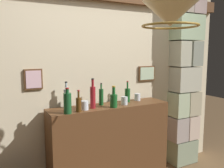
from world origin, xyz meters
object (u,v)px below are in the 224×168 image
object	(u,v)px
liquor_bottle_port	(79,104)
liquor_bottle_scotch	(114,100)
liquor_bottle_mezcal	(101,97)
glass_tumbler_rocks	(124,101)
liquor_bottle_whiskey	(127,95)
glass_tumbler_shot	(137,97)
liquor_bottle_amaro	(93,96)
liquor_bottle_vodka	(67,103)
liquor_bottle_vermouth	(67,98)
pendant_lamp	(170,15)
glass_tumbler_highball	(85,105)

from	to	relation	value
liquor_bottle_port	liquor_bottle_scotch	bearing A→B (deg)	1.34
liquor_bottle_mezcal	glass_tumbler_rocks	size ratio (longest dim) A/B	2.68
liquor_bottle_mezcal	glass_tumbler_rocks	xyz separation A→B (m)	(0.24, -0.11, -0.05)
liquor_bottle_whiskey	liquor_bottle_mezcal	size ratio (longest dim) A/B	1.01
liquor_bottle_scotch	glass_tumbler_shot	xyz separation A→B (m)	(0.44, 0.19, -0.04)
liquor_bottle_scotch	liquor_bottle_port	size ratio (longest dim) A/B	1.06
liquor_bottle_amaro	liquor_bottle_port	xyz separation A→B (m)	(-0.19, -0.08, -0.05)
liquor_bottle_vodka	liquor_bottle_whiskey	bearing A→B (deg)	13.61
liquor_bottle_vermouth	pendant_lamp	bearing A→B (deg)	-66.67
liquor_bottle_whiskey	glass_tumbler_shot	bearing A→B (deg)	6.35
liquor_bottle_vermouth	glass_tumbler_shot	world-z (taller)	liquor_bottle_vermouth
liquor_bottle_whiskey	liquor_bottle_vodka	world-z (taller)	liquor_bottle_vodka
liquor_bottle_scotch	glass_tumbler_highball	world-z (taller)	liquor_bottle_scotch
liquor_bottle_port	liquor_bottle_mezcal	world-z (taller)	liquor_bottle_mezcal
liquor_bottle_amaro	liquor_bottle_port	size ratio (longest dim) A/B	1.44
liquor_bottle_vermouth	liquor_bottle_port	distance (m)	0.24
liquor_bottle_scotch	glass_tumbler_highball	xyz separation A→B (m)	(-0.32, 0.04, -0.04)
liquor_bottle_scotch	liquor_bottle_whiskey	xyz separation A→B (m)	(0.28, 0.17, 0.00)
liquor_bottle_whiskey	glass_tumbler_rocks	xyz separation A→B (m)	(-0.11, -0.11, -0.04)
liquor_bottle_vodka	glass_tumbler_shot	distance (m)	0.99
liquor_bottle_vermouth	liquor_bottle_port	world-z (taller)	liquor_bottle_vermouth
glass_tumbler_rocks	glass_tumbler_highball	world-z (taller)	glass_tumbler_highball
liquor_bottle_vermouth	liquor_bottle_mezcal	xyz separation A→B (m)	(0.39, -0.05, -0.01)
liquor_bottle_vodka	liquor_bottle_scotch	bearing A→B (deg)	2.59
liquor_bottle_mezcal	glass_tumbler_highball	world-z (taller)	liquor_bottle_mezcal
liquor_bottle_whiskey	liquor_bottle_vermouth	bearing A→B (deg)	176.30
liquor_bottle_amaro	liquor_bottle_scotch	bearing A→B (deg)	-17.50
liquor_bottle_amaro	liquor_bottle_vermouth	world-z (taller)	liquor_bottle_amaro
liquor_bottle_whiskey	glass_tumbler_shot	xyz separation A→B (m)	(0.16, 0.02, -0.05)
glass_tumbler_highball	pendant_lamp	distance (m)	1.26
liquor_bottle_whiskey	glass_tumbler_highball	size ratio (longest dim) A/B	2.66
pendant_lamp	liquor_bottle_port	bearing A→B (deg)	115.78
liquor_bottle_whiskey	liquor_bottle_vermouth	size ratio (longest dim) A/B	0.89
glass_tumbler_rocks	liquor_bottle_whiskey	bearing A→B (deg)	46.04
liquor_bottle_port	glass_tumbler_shot	size ratio (longest dim) A/B	2.57
liquor_bottle_whiskey	glass_tumbler_rocks	bearing A→B (deg)	-133.96
liquor_bottle_scotch	glass_tumbler_shot	world-z (taller)	liquor_bottle_scotch
liquor_bottle_vermouth	glass_tumbler_shot	distance (m)	0.90
glass_tumbler_highball	liquor_bottle_whiskey	bearing A→B (deg)	12.34
liquor_bottle_amaro	liquor_bottle_scotch	world-z (taller)	liquor_bottle_amaro
liquor_bottle_mezcal	glass_tumbler_rocks	bearing A→B (deg)	-24.12
liquor_bottle_port	liquor_bottle_amaro	bearing A→B (deg)	22.49
liquor_bottle_whiskey	liquor_bottle_amaro	bearing A→B (deg)	-168.32
glass_tumbler_shot	liquor_bottle_mezcal	bearing A→B (deg)	-177.31
liquor_bottle_mezcal	pendant_lamp	distance (m)	1.28
glass_tumbler_shot	pendant_lamp	distance (m)	1.40
liquor_bottle_amaro	liquor_bottle_whiskey	distance (m)	0.51
glass_tumbler_shot	pendant_lamp	xyz separation A→B (m)	(-0.43, -1.05, 0.83)
liquor_bottle_whiskey	glass_tumbler_rocks	distance (m)	0.16
liquor_bottle_whiskey	glass_tumbler_shot	distance (m)	0.16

